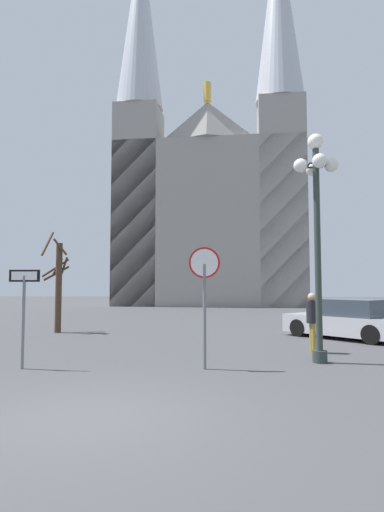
# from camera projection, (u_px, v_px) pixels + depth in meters

# --- Properties ---
(ground_plane) EXTENTS (120.00, 120.00, 0.00)m
(ground_plane) POSITION_uv_depth(u_px,v_px,m) (87.00, 418.00, 6.01)
(ground_plane) COLOR #424244
(cathedral) EXTENTS (17.81, 11.23, 37.43)m
(cathedral) POSITION_uv_depth(u_px,v_px,m) (210.00, 186.00, 40.32)
(cathedral) COLOR gray
(cathedral) RESTS_ON ground
(stop_sign) EXTENTS (0.73, 0.11, 2.80)m
(stop_sign) POSITION_uv_depth(u_px,v_px,m) (204.00, 284.00, 9.64)
(stop_sign) COLOR slate
(stop_sign) RESTS_ON ground
(one_way_arrow_sign) EXTENTS (0.73, 0.07, 2.28)m
(one_way_arrow_sign) POSITION_uv_depth(u_px,v_px,m) (24.00, 303.00, 9.64)
(one_way_arrow_sign) COLOR slate
(one_way_arrow_sign) RESTS_ON ground
(street_lamp) EXTENTS (1.13, 1.13, 5.80)m
(street_lamp) POSITION_uv_depth(u_px,v_px,m) (317.00, 207.00, 10.56)
(street_lamp) COLOR #2D3833
(street_lamp) RESTS_ON ground
(bare_tree) EXTENTS (1.18, 1.32, 4.15)m
(bare_tree) POSITION_uv_depth(u_px,v_px,m) (58.00, 283.00, 16.89)
(bare_tree) COLOR #473323
(bare_tree) RESTS_ON ground
(parked_car_near_silver) EXTENTS (4.20, 4.25, 1.41)m
(parked_car_near_silver) POSITION_uv_depth(u_px,v_px,m) (346.00, 320.00, 14.96)
(parked_car_near_silver) COLOR #B7B7BC
(parked_car_near_silver) RESTS_ON ground
(pedestrian_walking) EXTENTS (0.32, 0.32, 1.69)m
(pedestrian_walking) POSITION_uv_depth(u_px,v_px,m) (312.00, 316.00, 11.84)
(pedestrian_walking) COLOR olive
(pedestrian_walking) RESTS_ON ground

